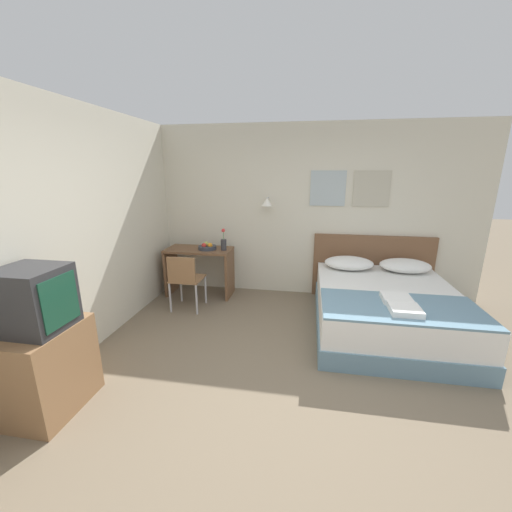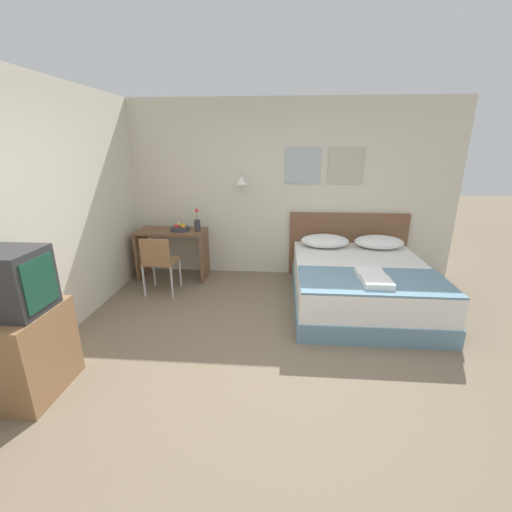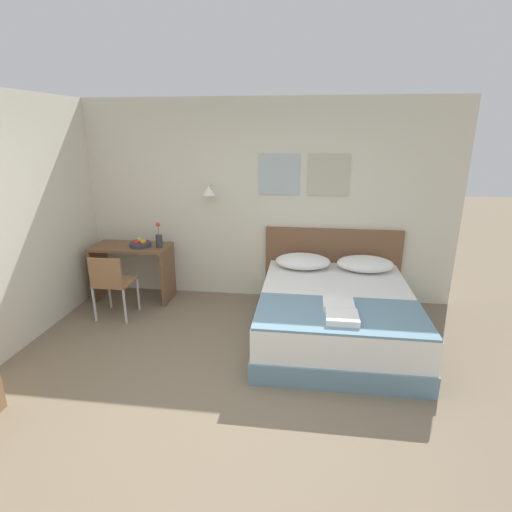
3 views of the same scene
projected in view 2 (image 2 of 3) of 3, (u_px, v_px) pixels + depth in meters
The scene contains 15 objects.
ground_plane at pixel (272, 365), 3.25m from camera, with size 24.00×24.00×0.00m, color #756651.
wall_back at pixel (279, 190), 5.23m from camera, with size 5.32×0.31×2.65m.
bed at pixel (360, 284), 4.42m from camera, with size 1.68×2.05×0.55m.
headboard at pixel (347, 245), 5.35m from camera, with size 1.80×0.06×1.00m.
pillow_left at pixel (325, 241), 5.04m from camera, with size 0.70×0.47×0.18m.
pillow_right at pixel (379, 242), 4.98m from camera, with size 0.70×0.47×0.18m.
throw_blanket at pixel (374, 281), 3.77m from camera, with size 1.63×0.82×0.02m.
folded_towel_near_foot at pixel (370, 273), 3.89m from camera, with size 0.30×0.28×0.06m.
folded_towel_mid_bed at pixel (377, 282), 3.62m from camera, with size 0.30×0.29×0.06m.
desk at pixel (172, 246), 5.25m from camera, with size 1.03×0.52×0.76m.
desk_chair at pixel (159, 260), 4.66m from camera, with size 0.43×0.43×0.82m.
fruit_bowl at pixel (180, 228), 5.13m from camera, with size 0.28×0.28×0.11m.
flower_vase at pixel (197, 224), 5.08m from camera, with size 0.09×0.09×0.34m.
tv_stand at pixel (27, 352), 2.81m from camera, with size 0.49×0.67×0.74m.
television at pixel (11, 282), 2.61m from camera, with size 0.48×0.44×0.51m.
Camera 2 is at (0.07, -2.77, 2.00)m, focal length 24.00 mm.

